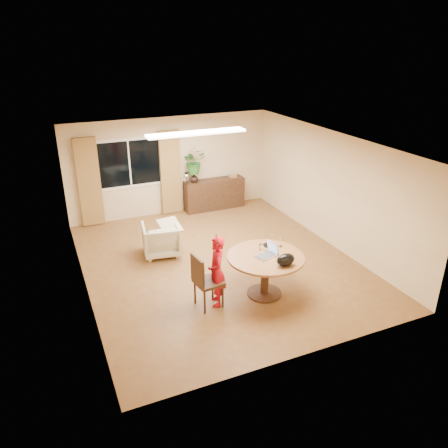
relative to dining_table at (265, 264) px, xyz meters
name	(u,v)px	position (x,y,z in m)	size (l,w,h in m)	color
floor	(219,262)	(-0.30, 1.49, -0.64)	(6.50, 6.50, 0.00)	brown
ceiling	(218,143)	(-0.30, 1.49, 1.96)	(6.50, 6.50, 0.00)	white
wall_back	(171,166)	(-0.30, 4.74, 0.66)	(5.50, 5.50, 0.00)	tan
wall_left	(79,228)	(-3.05, 1.49, 0.66)	(6.50, 6.50, 0.00)	tan
wall_right	(330,189)	(2.45, 1.49, 0.66)	(6.50, 6.50, 0.00)	tan
window	(129,163)	(-1.40, 4.72, 0.86)	(1.70, 0.03, 1.30)	white
curtain_left	(89,183)	(-2.45, 4.64, 0.51)	(0.55, 0.08, 2.25)	olive
curtain_right	(171,173)	(-0.35, 4.64, 0.51)	(0.55, 0.08, 2.25)	olive
ceiling_panel	(197,133)	(-0.30, 2.69, 1.93)	(2.20, 0.35, 0.05)	white
dining_table	(265,264)	(0.00, 0.00, 0.00)	(1.42, 1.42, 0.81)	brown
dining_chair	(208,281)	(-1.10, 0.07, -0.12)	(0.49, 0.45, 1.03)	black
child	(217,271)	(-0.94, 0.07, 0.03)	(0.32, 0.48, 1.33)	red
laptop	(266,250)	(-0.01, -0.01, 0.30)	(0.39, 0.26, 0.26)	#B7B7BC
tumbler	(261,247)	(0.04, 0.25, 0.23)	(0.08, 0.08, 0.12)	white
wine_glass	(281,242)	(0.44, 0.23, 0.27)	(0.07, 0.07, 0.19)	white
pot_lid	(269,245)	(0.26, 0.35, 0.19)	(0.22, 0.22, 0.04)	white
handbag	(286,260)	(0.14, -0.46, 0.29)	(0.34, 0.20, 0.23)	black
armchair	(161,239)	(-1.31, 2.37, -0.27)	(0.78, 0.80, 0.73)	beige
throw	(170,222)	(-1.10, 2.37, 0.11)	(0.45, 0.55, 0.03)	beige
sideboard	(214,194)	(0.84, 4.50, -0.21)	(1.69, 0.41, 0.85)	black
vase	(194,178)	(0.25, 4.50, 0.33)	(0.24, 0.24, 0.25)	black
bouquet	(194,161)	(0.27, 4.50, 0.79)	(0.59, 0.51, 0.66)	#315E23
book_stack	(233,176)	(1.41, 4.50, 0.25)	(0.19, 0.15, 0.08)	#8A5E46
desk_lamp	(187,178)	(0.03, 4.45, 0.38)	(0.14, 0.14, 0.34)	black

